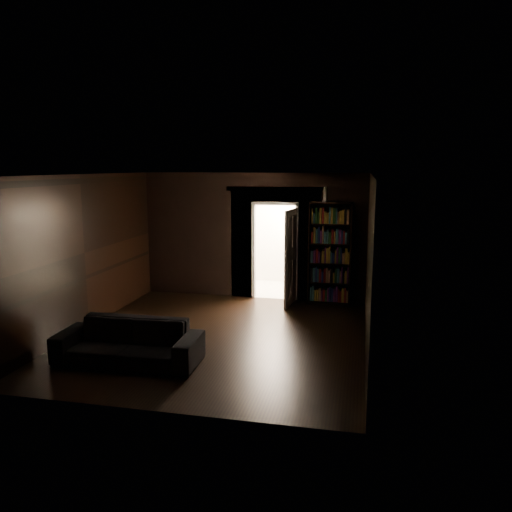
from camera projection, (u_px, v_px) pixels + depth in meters
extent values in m
plane|color=black|center=(219.00, 337.00, 8.71)|extent=(5.50, 5.50, 0.00)
cube|color=black|center=(201.00, 234.00, 11.41)|extent=(2.55, 0.10, 2.80)
cube|color=black|center=(331.00, 238.00, 10.80)|extent=(1.55, 0.10, 2.80)
cube|color=black|center=(276.00, 189.00, 10.87)|extent=(0.90, 0.10, 0.70)
cube|color=black|center=(85.00, 253.00, 8.98)|extent=(0.02, 5.50, 2.80)
cube|color=black|center=(369.00, 264.00, 7.95)|extent=(0.02, 5.50, 2.80)
cube|color=black|center=(151.00, 300.00, 5.82)|extent=(5.00, 0.02, 2.80)
cube|color=beige|center=(217.00, 175.00, 8.21)|extent=(5.00, 5.50, 0.02)
cube|color=white|center=(275.00, 253.00, 11.06)|extent=(1.04, 0.06, 2.17)
cube|color=#B2AE9B|center=(281.00, 291.00, 12.13)|extent=(2.20, 1.80, 0.10)
cube|color=beige|center=(287.00, 235.00, 12.72)|extent=(2.20, 0.10, 2.40)
cube|color=beige|center=(239.00, 239.00, 12.12)|extent=(0.10, 1.60, 2.40)
cube|color=beige|center=(326.00, 241.00, 11.69)|extent=(0.10, 1.60, 2.40)
cube|color=beige|center=(282.00, 187.00, 11.69)|extent=(2.20, 1.80, 0.10)
cube|color=#D7738A|center=(287.00, 195.00, 12.49)|extent=(2.00, 0.04, 0.26)
imported|color=black|center=(128.00, 336.00, 7.52)|extent=(2.19, 0.99, 0.84)
cube|color=black|center=(330.00, 254.00, 10.61)|extent=(0.96, 0.60, 2.20)
cube|color=white|center=(304.00, 253.00, 12.31)|extent=(0.87, 0.82, 1.65)
cube|color=white|center=(291.00, 258.00, 10.56)|extent=(0.15, 0.85, 2.05)
cube|color=white|center=(325.00, 194.00, 10.36)|extent=(0.14, 0.14, 0.32)
cube|color=black|center=(306.00, 215.00, 12.08)|extent=(0.59, 0.33, 0.25)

